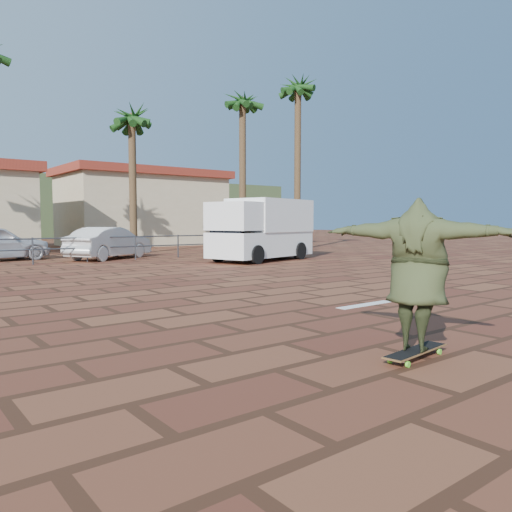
{
  "coord_description": "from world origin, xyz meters",
  "views": [
    {
      "loc": [
        -6.72,
        -7.33,
        1.59
      ],
      "look_at": [
        0.23,
        1.59,
        0.8
      ],
      "focal_mm": 35.0,
      "sensor_mm": 36.0,
      "label": 1
    }
  ],
  "objects_px": {
    "campervan": "(262,228)",
    "car_white": "(109,243)",
    "longboard": "(416,351)",
    "skateboarder": "(417,274)"
  },
  "relations": [
    {
      "from": "campervan",
      "to": "car_white",
      "type": "xyz_separation_m",
      "value": [
        -4.64,
        4.5,
        -0.63
      ]
    },
    {
      "from": "longboard",
      "to": "campervan",
      "type": "distance_m",
      "value": 14.73
    },
    {
      "from": "longboard",
      "to": "skateboarder",
      "type": "height_order",
      "value": "skateboarder"
    },
    {
      "from": "campervan",
      "to": "car_white",
      "type": "distance_m",
      "value": 6.5
    },
    {
      "from": "skateboarder",
      "to": "campervan",
      "type": "relative_size",
      "value": 0.42
    },
    {
      "from": "skateboarder",
      "to": "longboard",
      "type": "bearing_deg",
      "value": -19.33
    },
    {
      "from": "car_white",
      "to": "skateboarder",
      "type": "bearing_deg",
      "value": 140.04
    },
    {
      "from": "longboard",
      "to": "car_white",
      "type": "distance_m",
      "value": 17.28
    },
    {
      "from": "longboard",
      "to": "car_white",
      "type": "bearing_deg",
      "value": 73.25
    },
    {
      "from": "longboard",
      "to": "skateboarder",
      "type": "xyz_separation_m",
      "value": [
        0.0,
        -0.0,
        0.89
      ]
    }
  ]
}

